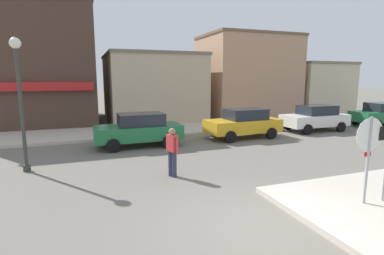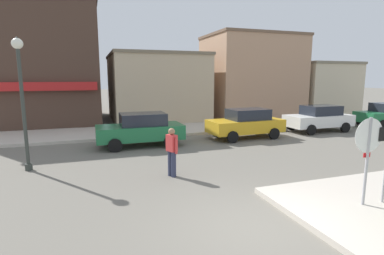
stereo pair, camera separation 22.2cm
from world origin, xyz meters
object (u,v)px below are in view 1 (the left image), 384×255
at_px(parked_car_fourth, 382,114).
at_px(parked_car_second, 243,123).
at_px(parked_car_nearest, 139,129).
at_px(parked_car_third, 315,118).
at_px(lamp_post, 19,85).
at_px(stop_sign, 368,149).
at_px(pedestrian_crossing_near, 172,151).

bearing_deg(parked_car_fourth, parked_car_second, -178.09).
distance_m(parked_car_nearest, parked_car_third, 10.77).
height_order(parked_car_third, parked_car_fourth, same).
relative_size(lamp_post, parked_car_third, 1.13).
distance_m(lamp_post, parked_car_second, 10.53).
bearing_deg(parked_car_fourth, stop_sign, -143.42).
relative_size(lamp_post, parked_car_nearest, 1.13).
distance_m(lamp_post, parked_car_fourth, 21.01).
distance_m(stop_sign, lamp_post, 10.50).
bearing_deg(parked_car_nearest, parked_car_third, 2.34).
height_order(stop_sign, parked_car_nearest, stop_sign).
xyz_separation_m(lamp_post, parked_car_fourth, (20.69, 2.95, -2.15)).
bearing_deg(parked_car_fourth, pedestrian_crossing_near, -162.12).
height_order(parked_car_third, pedestrian_crossing_near, pedestrian_crossing_near).
relative_size(stop_sign, parked_car_third, 0.57).
xyz_separation_m(parked_car_fourth, pedestrian_crossing_near, (-16.10, -5.19, 0.06)).
height_order(stop_sign, pedestrian_crossing_near, stop_sign).
height_order(lamp_post, parked_car_fourth, lamp_post).
xyz_separation_m(parked_car_second, parked_car_fourth, (10.71, 0.36, 0.00)).
bearing_deg(stop_sign, parked_car_third, 53.51).
distance_m(parked_car_second, parked_car_fourth, 10.71).
bearing_deg(parked_car_third, parked_car_fourth, -0.05).
bearing_deg(stop_sign, pedestrian_crossing_near, 133.27).
height_order(lamp_post, parked_car_third, lamp_post).
distance_m(stop_sign, parked_car_second, 8.99).
relative_size(parked_car_nearest, parked_car_fourth, 0.98).
bearing_deg(parked_car_third, stop_sign, -126.49).
xyz_separation_m(lamp_post, parked_car_third, (15.12, 2.95, -2.15)).
relative_size(parked_car_third, parked_car_fourth, 0.98).
bearing_deg(parked_car_nearest, lamp_post, -150.02).
height_order(lamp_post, parked_car_second, lamp_post).
bearing_deg(parked_car_second, stop_sign, -100.60).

